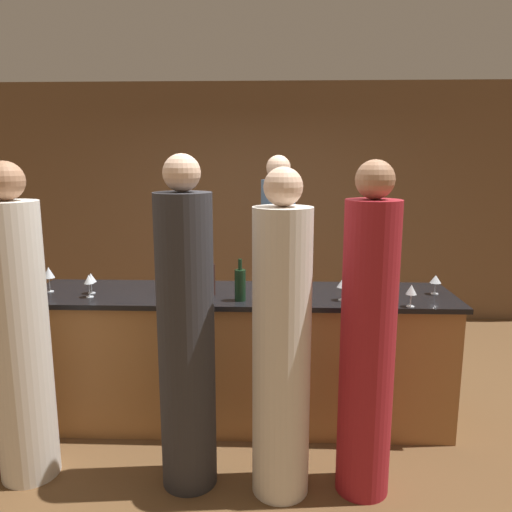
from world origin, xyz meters
The scene contains 18 objects.
ground_plane centered at (0.00, 0.00, 0.00)m, with size 14.00×14.00×0.00m, color brown.
back_wall centered at (0.00, 2.51, 1.40)m, with size 8.00×0.06×2.80m.
bar_counter centered at (0.00, 0.00, 0.49)m, with size 3.04×0.70×0.98m.
bartender centered at (0.27, 0.72, 0.93)m, with size 0.29×0.29×1.96m.
guest_0 centered at (0.77, -0.79, 0.91)m, with size 0.31×0.31×1.92m.
guest_1 centered at (-0.26, -0.76, 0.92)m, with size 0.33×0.33×1.96m.
guest_2 centered at (0.29, -0.81, 0.88)m, with size 0.33×0.33×1.89m.
guest_3 centered at (-1.26, -0.72, 0.90)m, with size 0.34×0.34×1.92m.
wine_bottle_0 centered at (-0.21, -0.06, 1.10)m, with size 0.08×0.08×0.29m.
wine_bottle_1 centered at (0.01, -0.20, 1.09)m, with size 0.08×0.08×0.29m.
ice_bucket centered at (-0.45, 0.06, 1.07)m, with size 0.20×0.20×0.18m.
wine_glass_0 centered at (0.89, -0.04, 1.11)m, with size 0.08×0.08×0.16m.
wine_glass_1 centered at (-1.38, -0.03, 1.12)m, with size 0.08×0.08×0.18m.
wine_glass_2 centered at (0.70, -0.17, 1.10)m, with size 0.08×0.08×0.15m.
wine_glass_3 centered at (-1.04, -0.16, 1.10)m, with size 0.07×0.07×0.16m.
wine_glass_4 centered at (1.13, -0.31, 1.09)m, with size 0.07×0.07×0.15m.
wine_glass_5 centered at (1.38, 0.01, 1.09)m, with size 0.08×0.08×0.14m.
wine_glass_6 centered at (-1.06, -0.06, 1.09)m, with size 0.08×0.08×0.15m.
Camera 1 is at (0.24, -3.46, 1.93)m, focal length 35.00 mm.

